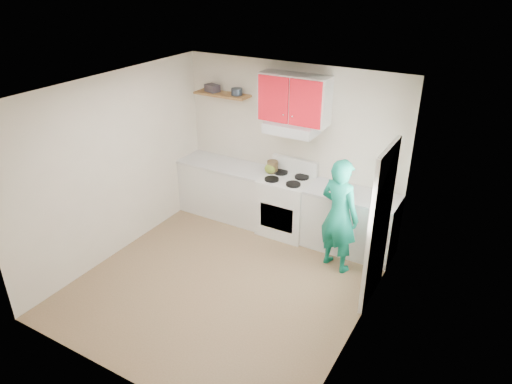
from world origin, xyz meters
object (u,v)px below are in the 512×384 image
Objects in this scene: kettle at (270,169)px; crock at (272,167)px; stove at (286,206)px; person at (339,215)px; tin at (237,92)px.

kettle is 0.05m from crock.
stove is 0.63m from kettle.
kettle is at bearing -104.74° from crock.
tin is at bearing -1.67° from person.
kettle is at bearing -5.48° from person.
person is (1.35, -0.62, -0.19)m from crock.
crock is (0.68, -0.07, -1.09)m from tin.
stove is 1.20m from person.
person reaches higher than kettle.
tin reaches higher than kettle.
crock is at bearing 74.13° from kettle.
person is at bearing -25.52° from stove.
person reaches higher than stove.
stove is at bearing -13.12° from kettle.
kettle is 1.49m from person.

